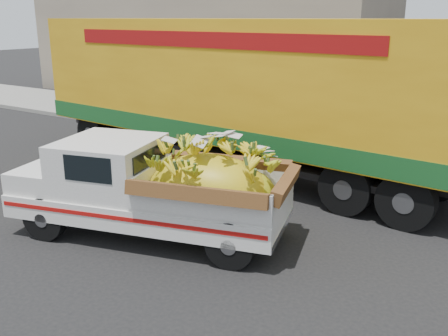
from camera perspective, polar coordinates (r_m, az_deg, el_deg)
The scene contains 6 objects.
ground at distance 9.91m, azimuth -15.71°, elevation -6.54°, with size 100.00×100.00×0.00m, color black.
curb at distance 15.22m, azimuth 4.68°, elevation 2.51°, with size 60.00×0.25×0.15m, color gray.
sidewalk at distance 17.04m, azimuth 8.09°, elevation 3.94°, with size 60.00×4.00×0.14m, color gray.
building_left at distance 25.83m, azimuth -2.41°, elevation 13.89°, with size 18.00×6.00×5.00m, color gray.
pickup_truck at distance 8.86m, azimuth -6.39°, elevation -2.35°, with size 5.23×3.03×1.73m.
semi_trailer at distance 12.48m, azimuth 1.51°, elevation 8.98°, with size 12.04×3.48×3.80m.
Camera 1 is at (7.03, -5.85, 3.83)m, focal length 40.00 mm.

